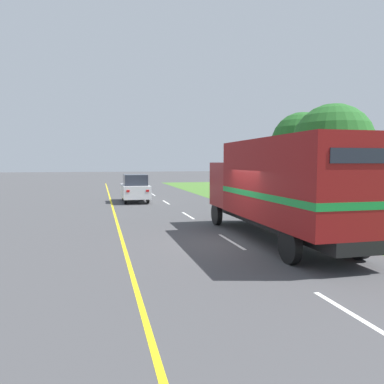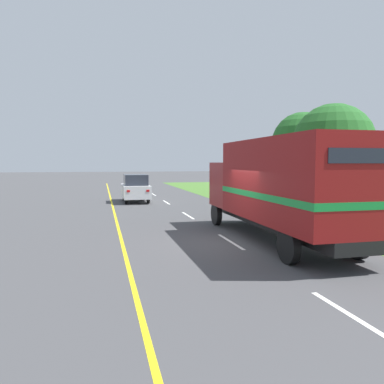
% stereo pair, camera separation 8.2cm
% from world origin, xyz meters
% --- Properties ---
extents(ground_plane, '(200.00, 200.00, 0.00)m').
position_xyz_m(ground_plane, '(0.00, 0.00, 0.00)').
color(ground_plane, '#444447').
extents(grass_shoulder, '(20.00, 55.45, 0.01)m').
position_xyz_m(grass_shoulder, '(13.70, 10.73, 0.00)').
color(grass_shoulder, '#47752D').
rests_on(grass_shoulder, ground).
extents(edge_line_yellow, '(0.12, 55.45, 0.01)m').
position_xyz_m(edge_line_yellow, '(-3.70, 10.73, 0.00)').
color(edge_line_yellow, yellow).
rests_on(edge_line_yellow, ground).
extents(centre_dash_nearest, '(0.12, 2.60, 0.01)m').
position_xyz_m(centre_dash_nearest, '(0.00, -6.38, 0.00)').
color(centre_dash_nearest, white).
rests_on(centre_dash_nearest, ground).
extents(centre_dash_near, '(0.12, 2.60, 0.01)m').
position_xyz_m(centre_dash_near, '(0.00, 0.22, 0.00)').
color(centre_dash_near, white).
rests_on(centre_dash_near, ground).
extents(centre_dash_mid_a, '(0.12, 2.60, 0.01)m').
position_xyz_m(centre_dash_mid_a, '(0.00, 6.82, 0.00)').
color(centre_dash_mid_a, white).
rests_on(centre_dash_mid_a, ground).
extents(centre_dash_mid_b, '(0.12, 2.60, 0.01)m').
position_xyz_m(centre_dash_mid_b, '(0.00, 13.42, 0.00)').
color(centre_dash_mid_b, white).
rests_on(centre_dash_mid_b, ground).
extents(centre_dash_far, '(0.12, 2.60, 0.01)m').
position_xyz_m(centre_dash_far, '(0.00, 20.02, 0.00)').
color(centre_dash_far, white).
rests_on(centre_dash_far, ground).
extents(centre_dash_farthest, '(0.12, 2.60, 0.01)m').
position_xyz_m(centre_dash_farthest, '(0.00, 26.62, 0.00)').
color(centre_dash_farthest, white).
rests_on(centre_dash_farthest, ground).
extents(horse_trailer_truck, '(2.54, 8.81, 3.52)m').
position_xyz_m(horse_trailer_truck, '(1.65, -0.28, 1.98)').
color(horse_trailer_truck, black).
rests_on(horse_trailer_truck, ground).
extents(lead_car_white, '(1.80, 4.01, 1.92)m').
position_xyz_m(lead_car_white, '(-2.05, 14.28, 0.97)').
color(lead_car_white, black).
rests_on(lead_car_white, ground).
extents(highway_sign, '(1.98, 0.09, 2.81)m').
position_xyz_m(highway_sign, '(5.89, 3.37, 1.74)').
color(highway_sign, '#9E9EA3').
rests_on(highway_sign, ground).
extents(roadside_tree_near, '(4.69, 4.69, 6.16)m').
position_xyz_m(roadside_tree_near, '(8.78, 7.33, 3.81)').
color(roadside_tree_near, brown).
rests_on(roadside_tree_near, ground).
extents(roadside_tree_mid, '(4.40, 4.40, 6.38)m').
position_xyz_m(roadside_tree_mid, '(9.82, 12.54, 4.17)').
color(roadside_tree_mid, brown).
rests_on(roadside_tree_mid, ground).
extents(roadside_tree_far, '(2.81, 2.81, 5.11)m').
position_xyz_m(roadside_tree_far, '(10.80, 20.55, 3.68)').
color(roadside_tree_far, '#4C3823').
rests_on(roadside_tree_far, ground).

